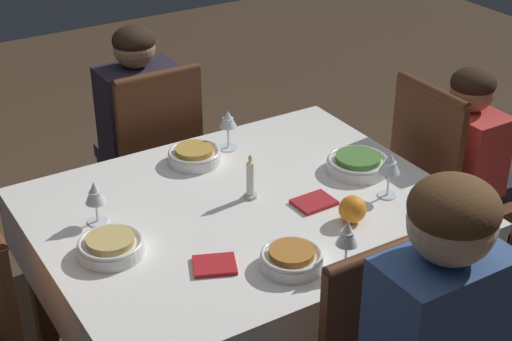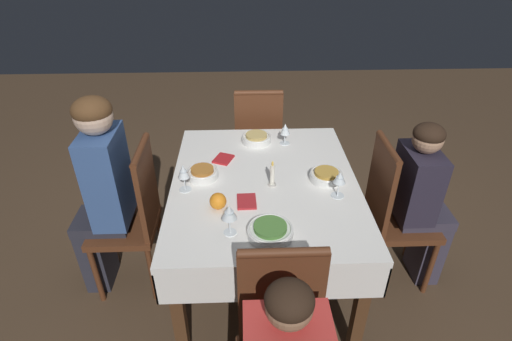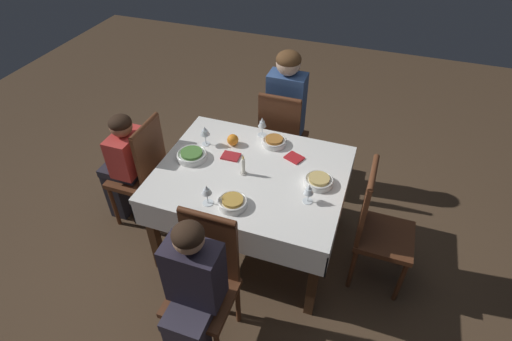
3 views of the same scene
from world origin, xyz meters
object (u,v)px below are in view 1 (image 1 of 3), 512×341
Objects in this scene: person_child_red at (472,172)px; bowl_west at (111,246)px; dining_table at (245,229)px; napkin_red_folded at (314,202)px; wine_glass_west at (95,194)px; candle_centerpiece at (250,181)px; chair_east at (440,189)px; wine_glass_east at (390,164)px; wine_glass_south at (347,235)px; wine_glass_north at (228,121)px; bowl_north at (193,155)px; person_child_dark at (136,136)px; bowl_east at (358,163)px; bowl_south at (292,258)px; chair_north at (153,167)px; napkin_spare_side at (215,265)px; orange_fruit at (352,209)px.

bowl_west is at bearing 91.94° from person_child_red.
bowl_west is (-0.45, -0.03, 0.11)m from dining_table.
napkin_red_folded is at bearing -6.62° from bowl_west.
candle_centerpiece is (0.47, -0.11, -0.04)m from wine_glass_west.
chair_east reaches higher than wine_glass_east.
chair_east is 0.97m from wine_glass_south.
wine_glass_west is at bearing -159.24° from wine_glass_north.
bowl_north is at bearing 98.77° from candle_centerpiece.
bowl_east is (0.42, -0.90, 0.17)m from person_child_dark.
person_child_red is 5.20× the size of bowl_west.
person_child_red reaches higher than bowl_west.
wine_glass_east is 0.44m from candle_centerpiece.
napkin_red_folded is (0.64, -0.07, -0.02)m from bowl_west.
bowl_east is 1.16× the size of bowl_north.
bowl_east is at bearing 0.10° from dining_table.
napkin_red_folded is (0.24, 0.24, -0.02)m from bowl_south.
chair_north is 0.89m from napkin_red_folded.
wine_glass_south is at bearing -81.00° from dining_table.
bowl_west is at bearing 58.65° from chair_north.
chair_east reaches higher than wine_glass_west.
candle_centerpiece is at bearing -13.74° from wine_glass_west.
dining_table is at bearing -89.39° from bowl_north.
bowl_north reaches higher than napkin_spare_side.
bowl_south is 0.74m from wine_glass_north.
wine_glass_east reaches higher than napkin_spare_side.
bowl_east is at bearing 48.75° from wine_glass_south.
person_child_red reaches higher than napkin_red_folded.
bowl_north is 1.24× the size of wine_glass_north.
chair_east is 1.33m from wine_glass_west.
bowl_north is at bearing 113.89° from napkin_red_folded.
bowl_north is 1.30× the size of wine_glass_west.
dining_table is at bearing 3.48° from bowl_west.
wine_glass_north is (0.13, -0.53, 0.25)m from person_child_dark.
wine_glass_south reaches higher than orange_fruit.
chair_north is 0.76m from candle_centerpiece.
person_child_red is 6.28× the size of wine_glass_south.
wine_glass_south is 0.76m from wine_glass_west.
person_child_red is 0.92× the size of person_child_dark.
bowl_west is at bearing -140.95° from bowl_north.
orange_fruit is at bearing -56.21° from candle_centerpiece.
bowl_west is 1.28× the size of napkin_spare_side.
dining_table is 0.47m from wine_glass_south.
wine_glass_east is at bearing -21.62° from wine_glass_west.
orange_fruit reaches higher than napkin_red_folded.
bowl_south is at bearing 86.72° from person_child_dark.
person_child_red is at bearing 139.09° from person_child_dark.
candle_centerpiece reaches higher than orange_fruit.
bowl_west reaches higher than napkin_spare_side.
wine_glass_south is at bearing -49.60° from wine_glass_west.
chair_east is at bearing 1.50° from dining_table.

